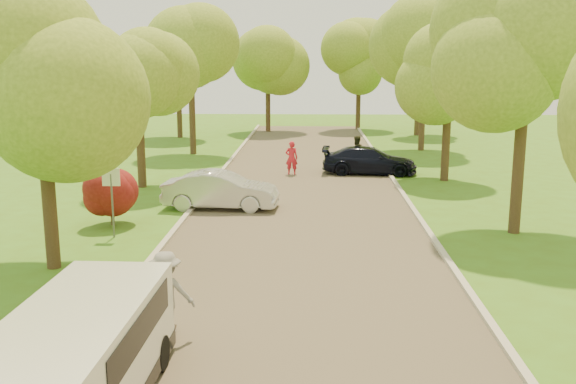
# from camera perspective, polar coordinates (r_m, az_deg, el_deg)

# --- Properties ---
(ground) EXTENTS (100.00, 100.00, 0.00)m
(ground) POSITION_cam_1_polar(r_m,az_deg,el_deg) (15.99, 0.86, -8.13)
(ground) COLOR #446D1A
(ground) RESTS_ON ground
(road) EXTENTS (8.00, 60.00, 0.01)m
(road) POSITION_cam_1_polar(r_m,az_deg,el_deg) (23.67, 1.28, -1.54)
(road) COLOR #4C4438
(road) RESTS_ON ground
(curb_left) EXTENTS (0.18, 60.00, 0.12)m
(curb_left) POSITION_cam_1_polar(r_m,az_deg,el_deg) (24.05, -8.41, -1.31)
(curb_left) COLOR #B2AD9E
(curb_left) RESTS_ON ground
(curb_right) EXTENTS (0.18, 60.00, 0.12)m
(curb_right) POSITION_cam_1_polar(r_m,az_deg,el_deg) (23.95, 11.02, -1.46)
(curb_right) COLOR #B2AD9E
(curb_right) RESTS_ON ground
(street_sign) EXTENTS (0.55, 0.06, 2.17)m
(street_sign) POSITION_cam_1_polar(r_m,az_deg,el_deg) (20.36, -15.42, 0.35)
(street_sign) COLOR #59595E
(street_sign) RESTS_ON ground
(red_shrub) EXTENTS (1.70, 1.70, 1.95)m
(red_shrub) POSITION_cam_1_polar(r_m,az_deg,el_deg) (22.00, -15.44, -0.06)
(red_shrub) COLOR #382619
(red_shrub) RESTS_ON ground
(tree_l_mida) EXTENTS (4.71, 4.60, 7.39)m
(tree_l_mida) POSITION_cam_1_polar(r_m,az_deg,el_deg) (17.35, -20.63, 10.14)
(tree_l_mida) COLOR #382619
(tree_l_mida) RESTS_ON ground
(tree_l_midb) EXTENTS (4.30, 4.20, 6.62)m
(tree_l_midb) POSITION_cam_1_polar(r_m,az_deg,el_deg) (27.97, -12.86, 9.70)
(tree_l_midb) COLOR #382619
(tree_l_midb) RESTS_ON ground
(tree_l_far) EXTENTS (4.92, 4.80, 7.79)m
(tree_l_far) POSITION_cam_1_polar(r_m,az_deg,el_deg) (37.64, -8.34, 11.65)
(tree_l_far) COLOR #382619
(tree_l_far) RESTS_ON ground
(tree_r_mida) EXTENTS (5.13, 5.00, 7.95)m
(tree_r_mida) POSITION_cam_1_polar(r_m,az_deg,el_deg) (21.13, 21.03, 11.25)
(tree_r_mida) COLOR #382619
(tree_r_mida) RESTS_ON ground
(tree_r_midb) EXTENTS (4.51, 4.40, 7.01)m
(tree_r_midb) POSITION_cam_1_polar(r_m,az_deg,el_deg) (29.71, 14.54, 10.29)
(tree_r_midb) COLOR #382619
(tree_r_midb) RESTS_ON ground
(tree_r_far) EXTENTS (5.33, 5.20, 8.34)m
(tree_r_far) POSITION_cam_1_polar(r_m,az_deg,el_deg) (39.65, 12.41, 12.02)
(tree_r_far) COLOR #382619
(tree_r_far) RESTS_ON ground
(tree_bg_a) EXTENTS (5.12, 5.00, 7.72)m
(tree_bg_a) POSITION_cam_1_polar(r_m,az_deg,el_deg) (45.94, -9.51, 11.41)
(tree_bg_a) COLOR #382619
(tree_bg_a) RESTS_ON ground
(tree_bg_b) EXTENTS (5.12, 5.00, 7.95)m
(tree_bg_b) POSITION_cam_1_polar(r_m,az_deg,el_deg) (47.70, 11.88, 11.59)
(tree_bg_b) COLOR #382619
(tree_bg_b) RESTS_ON ground
(tree_bg_c) EXTENTS (4.92, 4.80, 7.33)m
(tree_bg_c) POSITION_cam_1_polar(r_m,az_deg,el_deg) (49.14, -1.56, 11.22)
(tree_bg_c) COLOR #382619
(tree_bg_c) RESTS_ON ground
(tree_bg_d) EXTENTS (5.12, 5.00, 7.72)m
(tree_bg_d) POSITION_cam_1_polar(r_m,az_deg,el_deg) (51.19, 6.60, 11.50)
(tree_bg_d) COLOR #382619
(tree_bg_d) RESTS_ON ground
(minivan) EXTENTS (1.93, 4.75, 1.76)m
(minivan) POSITION_cam_1_polar(r_m,az_deg,el_deg) (10.62, -17.97, -13.95)
(minivan) COLOR white
(minivan) RESTS_ON ground
(silver_sedan) EXTENTS (4.31, 1.74, 1.39)m
(silver_sedan) POSITION_cam_1_polar(r_m,az_deg,el_deg) (23.75, -6.01, 0.15)
(silver_sedan) COLOR silver
(silver_sedan) RESTS_ON ground
(dark_sedan) EXTENTS (4.65, 2.18, 1.31)m
(dark_sedan) POSITION_cam_1_polar(r_m,az_deg,el_deg) (31.13, 7.24, 2.80)
(dark_sedan) COLOR black
(dark_sedan) RESTS_ON ground
(longboard) EXTENTS (0.31, 0.88, 0.10)m
(longboard) POSITION_cam_1_polar(r_m,az_deg,el_deg) (13.20, -10.63, -12.32)
(longboard) COLOR black
(longboard) RESTS_ON ground
(skateboarder) EXTENTS (1.14, 0.72, 1.68)m
(skateboarder) POSITION_cam_1_polar(r_m,az_deg,el_deg) (12.88, -10.78, -8.82)
(skateboarder) COLOR gray
(skateboarder) RESTS_ON longboard
(person_striped) EXTENTS (0.60, 0.40, 1.62)m
(person_striped) POSITION_cam_1_polar(r_m,az_deg,el_deg) (30.65, 0.32, 3.04)
(person_striped) COLOR red
(person_striped) RESTS_ON ground
(person_olive) EXTENTS (1.06, 0.99, 1.74)m
(person_olive) POSITION_cam_1_polar(r_m,az_deg,el_deg) (32.01, 6.08, 3.46)
(person_olive) COLOR #31331E
(person_olive) RESTS_ON ground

